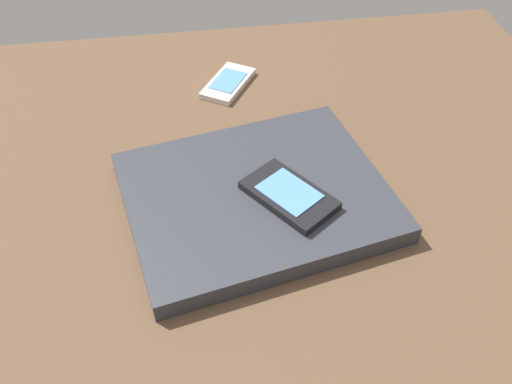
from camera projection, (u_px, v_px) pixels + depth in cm
name	position (u px, v px, depth cm)	size (l,w,h in cm)	color
desk_surface	(178.00, 197.00, 71.87)	(120.00, 80.00, 3.00)	brown
laptop_closed	(256.00, 196.00, 68.12)	(30.71, 24.81, 2.50)	#33353D
cell_phone_on_laptop	(289.00, 195.00, 65.74)	(11.43, 12.53, 1.18)	black
cell_phone_on_desk	(228.00, 83.00, 86.92)	(9.55, 11.02, 1.06)	silver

